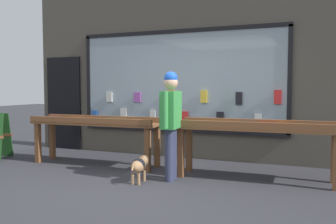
{
  "coord_description": "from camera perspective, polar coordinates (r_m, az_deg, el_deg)",
  "views": [
    {
      "loc": [
        2.43,
        -4.7,
        1.42
      ],
      "look_at": [
        0.08,
        0.83,
        1.02
      ],
      "focal_mm": 40.0,
      "sensor_mm": 36.0,
      "label": 1
    }
  ],
  "objects": [
    {
      "name": "display_table_right",
      "position": [
        5.86,
        13.16,
        -3.06
      ],
      "size": [
        2.47,
        0.72,
        0.91
      ],
      "color": "brown",
      "rests_on": "ground_plane"
    },
    {
      "name": "display_table_left",
      "position": [
        6.95,
        -11.01,
        -2.16
      ],
      "size": [
        2.47,
        0.7,
        0.88
      ],
      "color": "brown",
      "rests_on": "ground_plane"
    },
    {
      "name": "shopfront_facade",
      "position": [
        7.52,
        3.71,
        6.44
      ],
      "size": [
        7.47,
        0.29,
        3.58
      ],
      "color": "#4C473D",
      "rests_on": "ground_plane"
    },
    {
      "name": "person_browsing",
      "position": [
        5.65,
        0.43,
        -0.81
      ],
      "size": [
        0.26,
        0.66,
        1.66
      ],
      "rotation": [
        0.0,
        0.0,
        1.67
      ],
      "color": "#2D334C",
      "rests_on": "ground_plane"
    },
    {
      "name": "small_dog",
      "position": [
        5.66,
        -4.37,
        -8.07
      ],
      "size": [
        0.23,
        0.57,
        0.38
      ],
      "rotation": [
        0.0,
        0.0,
        1.67
      ],
      "color": "#99724C",
      "rests_on": "ground_plane"
    },
    {
      "name": "ground_plane",
      "position": [
        5.48,
        -4.23,
        -11.23
      ],
      "size": [
        40.0,
        40.0,
        0.0
      ],
      "primitive_type": "plane",
      "color": "#2D2D33"
    }
  ]
}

